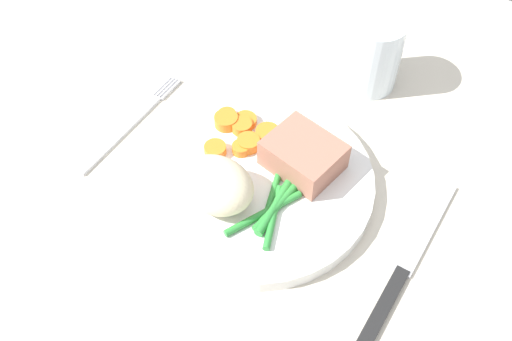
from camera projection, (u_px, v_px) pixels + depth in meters
dining_table at (237, 190)px, 61.34cm from camera, size 120.00×90.00×2.00cm
dinner_plate at (256, 181)px, 59.79cm from camera, size 23.82×23.82×1.60cm
meat_portion at (303, 155)px, 58.76cm from camera, size 8.09×7.07×3.26cm
mashed_potatoes at (213, 183)px, 55.86cm from camera, size 7.55×6.14×4.50cm
carrot_slices at (240, 132)px, 62.07cm from camera, size 7.58×7.45×1.22cm
green_beans at (274, 206)px, 56.51cm from camera, size 4.72×9.76×0.90cm
fork at (131, 123)px, 65.40cm from camera, size 1.44×16.60×0.40cm
knife at (406, 264)px, 54.72cm from camera, size 1.70×20.50×0.64cm
water_glass at (371, 57)px, 66.85cm from camera, size 6.60×6.60×8.68cm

